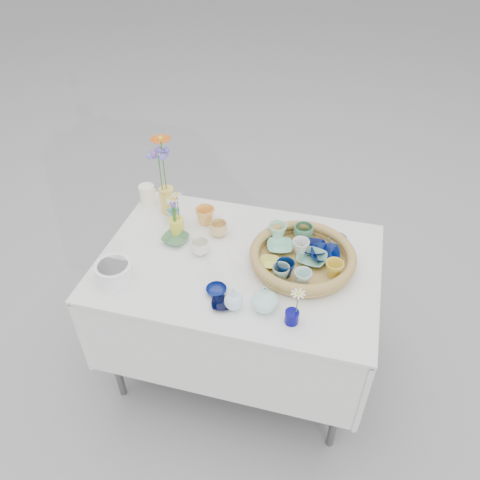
% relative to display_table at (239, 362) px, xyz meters
% --- Properties ---
extents(ground, '(80.00, 80.00, 0.00)m').
position_rel_display_table_xyz_m(ground, '(0.00, 0.00, 0.00)').
color(ground, gray).
extents(display_table, '(1.26, 0.86, 0.77)m').
position_rel_display_table_xyz_m(display_table, '(0.00, 0.00, 0.00)').
color(display_table, white).
rests_on(display_table, ground).
extents(wicker_tray, '(0.47, 0.47, 0.08)m').
position_rel_display_table_xyz_m(wicker_tray, '(0.28, 0.05, 0.80)').
color(wicker_tray, olive).
rests_on(wicker_tray, display_table).
extents(tray_ceramic_0, '(0.14, 0.14, 0.03)m').
position_rel_display_table_xyz_m(tray_ceramic_0, '(0.32, 0.13, 0.80)').
color(tray_ceramic_0, '#00083A').
rests_on(tray_ceramic_0, wicker_tray).
extents(tray_ceramic_1, '(0.15, 0.15, 0.03)m').
position_rel_display_table_xyz_m(tray_ceramic_1, '(0.38, 0.10, 0.80)').
color(tray_ceramic_1, '#020F48').
rests_on(tray_ceramic_1, wicker_tray).
extents(tray_ceramic_2, '(0.10, 0.10, 0.07)m').
position_rel_display_table_xyz_m(tray_ceramic_2, '(0.42, -0.01, 0.82)').
color(tray_ceramic_2, gold).
rests_on(tray_ceramic_2, wicker_tray).
extents(tray_ceramic_3, '(0.15, 0.15, 0.03)m').
position_rel_display_table_xyz_m(tray_ceramic_3, '(0.32, 0.06, 0.80)').
color(tray_ceramic_3, '#619D7D').
rests_on(tray_ceramic_3, wicker_tray).
extents(tray_ceramic_4, '(0.09, 0.09, 0.07)m').
position_rel_display_table_xyz_m(tray_ceramic_4, '(0.21, -0.09, 0.82)').
color(tray_ceramic_4, '#7FA28D').
rests_on(tray_ceramic_4, wicker_tray).
extents(tray_ceramic_5, '(0.14, 0.14, 0.03)m').
position_rel_display_table_xyz_m(tray_ceramic_5, '(0.17, 0.10, 0.80)').
color(tray_ceramic_5, '#7DC4A6').
rests_on(tray_ceramic_5, wicker_tray).
extents(tray_ceramic_6, '(0.11, 0.11, 0.08)m').
position_rel_display_table_xyz_m(tray_ceramic_6, '(0.14, 0.18, 0.82)').
color(tray_ceramic_6, '#A2DBB8').
rests_on(tray_ceramic_6, wicker_tray).
extents(tray_ceramic_7, '(0.09, 0.09, 0.07)m').
position_rel_display_table_xyz_m(tray_ceramic_7, '(0.26, 0.10, 0.82)').
color(tray_ceramic_7, silver).
rests_on(tray_ceramic_7, wicker_tray).
extents(tray_ceramic_8, '(0.09, 0.09, 0.03)m').
position_rel_display_table_xyz_m(tray_ceramic_8, '(0.42, 0.22, 0.80)').
color(tray_ceramic_8, '#95B2CE').
rests_on(tray_ceramic_8, wicker_tray).
extents(tray_ceramic_9, '(0.09, 0.09, 0.07)m').
position_rel_display_table_xyz_m(tray_ceramic_9, '(0.22, -0.06, 0.82)').
color(tray_ceramic_9, '#061A44').
rests_on(tray_ceramic_9, wicker_tray).
extents(tray_ceramic_10, '(0.10, 0.10, 0.02)m').
position_rel_display_table_xyz_m(tray_ceramic_10, '(0.14, -0.01, 0.79)').
color(tray_ceramic_10, '#D6D84E').
rests_on(tray_ceramic_10, wicker_tray).
extents(tray_ceramic_11, '(0.10, 0.10, 0.07)m').
position_rel_display_table_xyz_m(tray_ceramic_11, '(0.30, -0.09, 0.82)').
color(tray_ceramic_11, silver).
rests_on(tray_ceramic_11, wicker_tray).
extents(tray_ceramic_12, '(0.12, 0.12, 0.07)m').
position_rel_display_table_xyz_m(tray_ceramic_12, '(0.26, 0.21, 0.82)').
color(tray_ceramic_12, '#447955').
rests_on(tray_ceramic_12, wicker_tray).
extents(loose_ceramic_0, '(0.11, 0.11, 0.09)m').
position_rel_display_table_xyz_m(loose_ceramic_0, '(-0.23, 0.23, 0.81)').
color(loose_ceramic_0, '#F2AB4A').
rests_on(loose_ceramic_0, display_table).
extents(loose_ceramic_1, '(0.11, 0.11, 0.07)m').
position_rel_display_table_xyz_m(loose_ceramic_1, '(-0.14, 0.16, 0.80)').
color(loose_ceramic_1, '#DDB96F').
rests_on(loose_ceramic_1, display_table).
extents(loose_ceramic_2, '(0.14, 0.14, 0.03)m').
position_rel_display_table_xyz_m(loose_ceramic_2, '(-0.33, 0.06, 0.78)').
color(loose_ceramic_2, '#4C7F53').
rests_on(loose_ceramic_2, display_table).
extents(loose_ceramic_3, '(0.09, 0.09, 0.07)m').
position_rel_display_table_xyz_m(loose_ceramic_3, '(-0.19, 0.01, 0.80)').
color(loose_ceramic_3, white).
rests_on(loose_ceramic_3, display_table).
extents(loose_ceramic_4, '(0.11, 0.11, 0.03)m').
position_rel_display_table_xyz_m(loose_ceramic_4, '(-0.04, -0.22, 0.78)').
color(loose_ceramic_4, navy).
rests_on(loose_ceramic_4, display_table).
extents(loose_ceramic_5, '(0.09, 0.09, 0.06)m').
position_rel_display_table_xyz_m(loose_ceramic_5, '(-0.40, 0.21, 0.80)').
color(loose_ceramic_5, '#8CC1B8').
rests_on(loose_ceramic_5, display_table).
extents(loose_ceramic_6, '(0.10, 0.10, 0.02)m').
position_rel_display_table_xyz_m(loose_ceramic_6, '(0.00, -0.29, 0.78)').
color(loose_ceramic_6, black).
rests_on(loose_ceramic_6, display_table).
extents(fluted_bowl, '(0.17, 0.17, 0.08)m').
position_rel_display_table_xyz_m(fluted_bowl, '(-0.49, -0.25, 0.81)').
color(fluted_bowl, white).
rests_on(fluted_bowl, display_table).
extents(bud_vase_paleblue, '(0.10, 0.10, 0.12)m').
position_rel_display_table_xyz_m(bud_vase_paleblue, '(0.05, -0.28, 0.83)').
color(bud_vase_paleblue, silver).
rests_on(bud_vase_paleblue, display_table).
extents(bud_vase_seafoam, '(0.14, 0.14, 0.11)m').
position_rel_display_table_xyz_m(bud_vase_seafoam, '(0.17, -0.25, 0.82)').
color(bud_vase_seafoam, '#B4EDDE').
rests_on(bud_vase_seafoam, display_table).
extents(bud_vase_cobalt, '(0.06, 0.06, 0.06)m').
position_rel_display_table_xyz_m(bud_vase_cobalt, '(0.29, -0.30, 0.79)').
color(bud_vase_cobalt, '#040267').
rests_on(bud_vase_cobalt, display_table).
extents(single_daisy, '(0.07, 0.07, 0.12)m').
position_rel_display_table_xyz_m(single_daisy, '(0.31, -0.29, 0.87)').
color(single_daisy, white).
rests_on(single_daisy, bud_vase_cobalt).
extents(tall_vase_yellow, '(0.09, 0.09, 0.14)m').
position_rel_display_table_xyz_m(tall_vase_yellow, '(-0.45, 0.27, 0.84)').
color(tall_vase_yellow, '#F9CA50').
rests_on(tall_vase_yellow, display_table).
extents(gerbera, '(0.13, 0.13, 0.29)m').
position_rel_display_table_xyz_m(gerbera, '(-0.45, 0.27, 1.04)').
color(gerbera, '#E15A0E').
rests_on(gerbera, tall_vase_yellow).
extents(hydrangea, '(0.09, 0.09, 0.26)m').
position_rel_display_table_xyz_m(hydrangea, '(-0.46, 0.26, 1.00)').
color(hydrangea, '#795AB2').
rests_on(hydrangea, tall_vase_yellow).
extents(white_pitcher, '(0.13, 0.11, 0.11)m').
position_rel_display_table_xyz_m(white_pitcher, '(-0.58, 0.31, 0.82)').
color(white_pitcher, white).
rests_on(white_pitcher, display_table).
extents(daisy_cup, '(0.09, 0.09, 0.08)m').
position_rel_display_table_xyz_m(daisy_cup, '(-0.34, 0.12, 0.80)').
color(daisy_cup, yellow).
rests_on(daisy_cup, display_table).
extents(daisy_posy, '(0.09, 0.09, 0.15)m').
position_rel_display_table_xyz_m(daisy_posy, '(-0.34, 0.12, 0.92)').
color(daisy_posy, silver).
rests_on(daisy_posy, daisy_cup).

